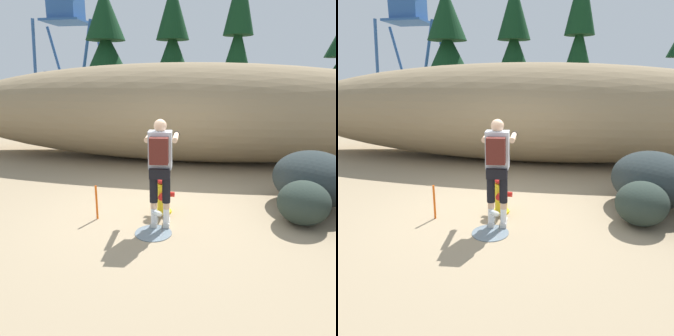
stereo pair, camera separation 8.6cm
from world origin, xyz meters
TOP-DOWN VIEW (x-y plane):
  - ground_plane at (0.00, 0.00)m, footprint 56.00×56.00m
  - dirt_embankment at (0.00, 3.99)m, footprint 15.00×3.20m
  - fire_hydrant at (0.12, 0.05)m, footprint 0.40×0.35m
  - hydrant_water_jet at (0.12, -0.56)m, footprint 0.58×0.98m
  - utility_worker at (0.17, -0.47)m, footprint 0.59×1.01m
  - boulder_large at (2.48, 0.04)m, footprint 1.12×1.16m
  - boulder_mid at (2.81, 0.91)m, footprint 2.04×2.05m
  - pine_tree_far_left at (-4.59, 10.29)m, footprint 2.85×2.85m
  - pine_tree_left at (-1.40, 10.26)m, footprint 2.31×2.31m
  - pine_tree_center at (1.45, 8.66)m, footprint 1.83×1.83m
  - watchtower at (-7.73, 12.91)m, footprint 3.77×3.77m
  - survey_stake at (-0.95, -0.42)m, footprint 0.04×0.04m

SIDE VIEW (x-z plane):
  - ground_plane at x=0.00m, z-range -0.04..0.00m
  - hydrant_water_jet at x=0.12m, z-range -0.08..0.34m
  - survey_stake at x=-0.95m, z-range 0.00..0.60m
  - fire_hydrant at x=0.12m, z-range -0.03..0.67m
  - boulder_large at x=2.48m, z-range 0.00..0.72m
  - boulder_mid at x=2.81m, z-range 0.00..1.04m
  - utility_worker at x=0.17m, z-range 0.24..1.98m
  - dirt_embankment at x=0.00m, z-range 0.00..2.74m
  - pine_tree_center at x=1.45m, z-range 0.17..6.74m
  - pine_tree_left at x=-1.40m, z-range 0.30..6.74m
  - pine_tree_far_left at x=-4.59m, z-range 0.40..6.75m
  - watchtower at x=-7.73m, z-range 1.98..10.15m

